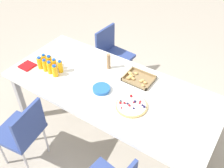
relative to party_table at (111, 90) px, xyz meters
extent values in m
plane|color=#B2A899|center=(0.00, 0.00, -0.68)|extent=(12.00, 12.00, 0.00)
cube|color=silver|center=(0.00, 0.00, 0.04)|extent=(2.23, 0.98, 0.04)
cube|color=#99999E|center=(-1.04, -0.41, -0.33)|extent=(0.06, 0.06, 0.69)
cube|color=#99999E|center=(-1.04, 0.41, -0.33)|extent=(0.06, 0.06, 0.69)
cube|color=#99999E|center=(1.04, 0.41, -0.33)|extent=(0.06, 0.06, 0.69)
cube|color=#33478C|center=(-0.45, 0.80, -0.23)|extent=(0.43, 0.43, 0.04)
cube|color=#33478C|center=(-0.64, 0.82, -0.04)|extent=(0.06, 0.38, 0.38)
cylinder|color=silver|center=(-0.28, 0.95, -0.47)|extent=(0.02, 0.02, 0.41)
cylinder|color=silver|center=(-0.31, 0.63, -0.47)|extent=(0.02, 0.02, 0.41)
cylinder|color=silver|center=(-0.60, 0.97, -0.47)|extent=(0.02, 0.02, 0.41)
cylinder|color=silver|center=(-0.63, 0.66, -0.47)|extent=(0.02, 0.02, 0.41)
cube|color=#33478C|center=(-0.56, -0.81, -0.23)|extent=(0.45, 0.45, 0.04)
cube|color=#33478C|center=(-0.38, -0.78, -0.04)|extent=(0.08, 0.38, 0.38)
cylinder|color=silver|center=(-0.70, -0.99, -0.47)|extent=(0.02, 0.02, 0.41)
cylinder|color=silver|center=(-0.74, -0.67, -0.47)|extent=(0.02, 0.02, 0.41)
cylinder|color=silver|center=(-0.38, -0.94, -0.47)|extent=(0.02, 0.02, 0.41)
cylinder|color=silver|center=(-0.42, -0.62, -0.47)|extent=(0.02, 0.02, 0.41)
cylinder|color=#F9AE14|center=(-0.82, -0.18, 0.12)|extent=(0.06, 0.06, 0.13)
cylinder|color=blue|center=(-0.82, -0.18, 0.20)|extent=(0.04, 0.04, 0.02)
cylinder|color=#FAAF14|center=(-0.74, -0.18, 0.12)|extent=(0.05, 0.05, 0.13)
cylinder|color=blue|center=(-0.74, -0.18, 0.20)|extent=(0.03, 0.03, 0.02)
cylinder|color=#F8AC14|center=(-0.67, -0.18, 0.12)|extent=(0.06, 0.06, 0.13)
cylinder|color=blue|center=(-0.67, -0.18, 0.20)|extent=(0.04, 0.04, 0.02)
cylinder|color=#F8AE14|center=(-0.59, -0.19, 0.12)|extent=(0.06, 0.06, 0.12)
cylinder|color=blue|center=(-0.59, -0.19, 0.19)|extent=(0.04, 0.04, 0.02)
cylinder|color=#F8AF14|center=(-0.82, -0.11, 0.12)|extent=(0.05, 0.05, 0.13)
cylinder|color=blue|center=(-0.82, -0.11, 0.19)|extent=(0.04, 0.04, 0.02)
cylinder|color=#F9AF14|center=(-0.75, -0.10, 0.12)|extent=(0.06, 0.06, 0.13)
cylinder|color=blue|center=(-0.75, -0.10, 0.20)|extent=(0.04, 0.04, 0.02)
cylinder|color=#F9AB14|center=(-0.67, -0.11, 0.12)|extent=(0.05, 0.05, 0.12)
cylinder|color=blue|center=(-0.67, -0.11, 0.19)|extent=(0.04, 0.04, 0.02)
cylinder|color=#F9AE14|center=(-0.59, -0.10, 0.12)|extent=(0.05, 0.05, 0.13)
cylinder|color=blue|center=(-0.59, -0.10, 0.20)|extent=(0.03, 0.03, 0.02)
cylinder|color=tan|center=(0.33, -0.13, 0.07)|extent=(0.30, 0.30, 0.02)
cylinder|color=white|center=(0.33, -0.13, 0.08)|extent=(0.28, 0.28, 0.01)
sphere|color=red|center=(0.38, -0.08, 0.09)|extent=(0.02, 0.02, 0.02)
sphere|color=#1E1947|center=(0.37, -0.17, 0.09)|extent=(0.02, 0.02, 0.02)
sphere|color=#1E1947|center=(0.44, -0.10, 0.09)|extent=(0.02, 0.02, 0.02)
sphere|color=#66B238|center=(0.22, -0.17, 0.09)|extent=(0.02, 0.02, 0.02)
sphere|color=red|center=(0.32, -0.16, 0.09)|extent=(0.02, 0.02, 0.02)
sphere|color=#1E1947|center=(0.42, -0.09, 0.09)|extent=(0.02, 0.02, 0.02)
sphere|color=red|center=(0.37, -0.05, 0.09)|extent=(0.02, 0.02, 0.02)
sphere|color=#1E1947|center=(0.29, -0.14, 0.09)|extent=(0.02, 0.02, 0.02)
sphere|color=red|center=(0.27, -0.04, 0.09)|extent=(0.03, 0.03, 0.03)
sphere|color=red|center=(0.27, -0.22, 0.09)|extent=(0.02, 0.02, 0.02)
sphere|color=#1E1947|center=(0.22, -0.15, 0.09)|extent=(0.02, 0.02, 0.02)
sphere|color=red|center=(0.26, -0.16, 0.09)|extent=(0.02, 0.02, 0.02)
sphere|color=#1E1947|center=(0.33, -0.08, 0.09)|extent=(0.03, 0.03, 0.03)
sphere|color=red|center=(0.23, -0.18, 0.09)|extent=(0.02, 0.02, 0.02)
sphere|color=red|center=(0.33, -0.10, 0.09)|extent=(0.02, 0.02, 0.02)
cube|color=olive|center=(0.19, 0.25, 0.06)|extent=(0.30, 0.25, 0.01)
cube|color=olive|center=(0.19, 0.14, 0.08)|extent=(0.30, 0.01, 0.03)
cube|color=olive|center=(0.19, 0.37, 0.08)|extent=(0.30, 0.01, 0.03)
cube|color=olive|center=(0.05, 0.25, 0.08)|extent=(0.01, 0.25, 0.03)
cube|color=olive|center=(0.34, 0.25, 0.08)|extent=(0.01, 0.25, 0.03)
ellipsoid|color=tan|center=(0.10, 0.21, 0.08)|extent=(0.04, 0.03, 0.02)
ellipsoid|color=tan|center=(0.10, 0.19, 0.08)|extent=(0.05, 0.03, 0.03)
ellipsoid|color=tan|center=(0.28, 0.22, 0.08)|extent=(0.04, 0.03, 0.02)
ellipsoid|color=tan|center=(0.24, 0.25, 0.08)|extent=(0.04, 0.03, 0.02)
ellipsoid|color=tan|center=(0.23, 0.22, 0.08)|extent=(0.04, 0.03, 0.02)
ellipsoid|color=tan|center=(0.13, 0.31, 0.08)|extent=(0.04, 0.03, 0.02)
ellipsoid|color=tan|center=(0.11, 0.23, 0.08)|extent=(0.05, 0.04, 0.03)
ellipsoid|color=tan|center=(0.28, 0.17, 0.08)|extent=(0.04, 0.03, 0.02)
ellipsoid|color=tan|center=(0.15, 0.21, 0.08)|extent=(0.04, 0.03, 0.03)
ellipsoid|color=tan|center=(0.08, 0.27, 0.08)|extent=(0.06, 0.04, 0.03)
ellipsoid|color=tan|center=(0.11, 0.26, 0.08)|extent=(0.03, 0.02, 0.02)
cylinder|color=blue|center=(-0.04, -0.10, 0.06)|extent=(0.18, 0.18, 0.00)
cylinder|color=blue|center=(-0.04, -0.10, 0.07)|extent=(0.18, 0.18, 0.00)
cylinder|color=blue|center=(-0.04, -0.10, 0.07)|extent=(0.18, 0.18, 0.00)
cylinder|color=blue|center=(-0.04, -0.10, 0.08)|extent=(0.18, 0.18, 0.00)
cylinder|color=blue|center=(-0.04, -0.10, 0.08)|extent=(0.18, 0.18, 0.00)
cylinder|color=blue|center=(-0.04, -0.10, 0.09)|extent=(0.18, 0.18, 0.00)
cylinder|color=blue|center=(-0.04, -0.10, 0.09)|extent=(0.18, 0.18, 0.00)
cube|color=red|center=(-0.97, -0.24, 0.07)|extent=(0.15, 0.15, 0.02)
cylinder|color=#9E7A56|center=(-0.19, 0.24, 0.15)|extent=(0.04, 0.04, 0.18)
camera|label=1|loc=(1.09, -1.60, 1.78)|focal=40.49mm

